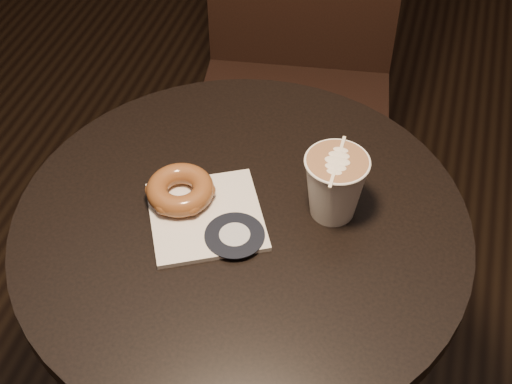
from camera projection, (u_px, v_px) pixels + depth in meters
cafe_table at (243, 296)px, 1.23m from camera, size 0.70×0.70×0.75m
chair at (298, 49)px, 1.61m from camera, size 0.50×0.50×1.11m
pastry_bag at (206, 216)px, 1.08m from camera, size 0.23×0.23×0.01m
doughnut at (180, 190)px, 1.09m from camera, size 0.11×0.11×0.03m
latte_cup at (335, 187)px, 1.06m from camera, size 0.10×0.10×0.11m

